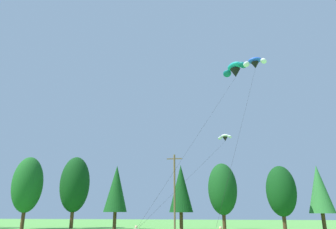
{
  "coord_description": "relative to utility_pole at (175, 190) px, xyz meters",
  "views": [
    {
      "loc": [
        4.73,
        -4.79,
        2.64
      ],
      "look_at": [
        0.44,
        20.06,
        10.64
      ],
      "focal_mm": 33.05,
      "sensor_mm": 36.0,
      "label": 1
    }
  ],
  "objects": [
    {
      "name": "treeline_tree_b",
      "position": [
        -26.12,
        5.0,
        1.59
      ],
      "size": [
        5.0,
        5.0,
        11.84
      ],
      "color": "#472D19",
      "rests_on": "ground_plane"
    },
    {
      "name": "treeline_tree_c",
      "position": [
        -19.06,
        8.17,
        1.8
      ],
      "size": [
        5.09,
        5.09,
        12.17
      ],
      "color": "#472D19",
      "rests_on": "ground_plane"
    },
    {
      "name": "treeline_tree_d",
      "position": [
        -11.04,
        7.19,
        0.89
      ],
      "size": [
        3.87,
        3.87,
        10.33
      ],
      "color": "#472D19",
      "rests_on": "ground_plane"
    },
    {
      "name": "treeline_tree_e",
      "position": [
        -0.06,
        7.3,
        0.79
      ],
      "size": [
        3.83,
        3.83,
        10.16
      ],
      "color": "#472D19",
      "rests_on": "ground_plane"
    },
    {
      "name": "treeline_tree_f",
      "position": [
        6.63,
        7.51,
        0.65
      ],
      "size": [
        4.57,
        4.57,
        10.28
      ],
      "color": "#472D19",
      "rests_on": "ground_plane"
    },
    {
      "name": "treeline_tree_g",
      "position": [
        15.2,
        5.44,
        0.09
      ],
      "size": [
        4.33,
        4.33,
        9.37
      ],
      "color": "#472D19",
      "rests_on": "ground_plane"
    },
    {
      "name": "treeline_tree_h",
      "position": [
        21.04,
        7.21,
        0.44
      ],
      "size": [
        3.71,
        3.71,
        9.6
      ],
      "color": "#472D19",
      "rests_on": "ground_plane"
    },
    {
      "name": "utility_pole",
      "position": [
        0.0,
        0.0,
        0.0
      ],
      "size": [
        2.2,
        0.26,
        10.61
      ],
      "color": "brown",
      "rests_on": "ground_plane"
    },
    {
      "name": "parafoil_kite_high_white",
      "position": [
        7.28,
        -3.67,
        6.42
      ],
      "size": [
        8.45,
        16.67,
        11.32
      ],
      "color": "white"
    },
    {
      "name": "parafoil_kite_mid_blue_white",
      "position": [
        10.89,
        -11.88,
        12.82
      ],
      "size": [
        6.14,
        8.93,
        17.48
      ],
      "color": "blue"
    },
    {
      "name": "parafoil_kite_far_teal",
      "position": [
        8.78,
        -10.09,
        13.04
      ],
      "size": [
        10.48,
        11.24,
        18.36
      ],
      "color": "teal"
    }
  ]
}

